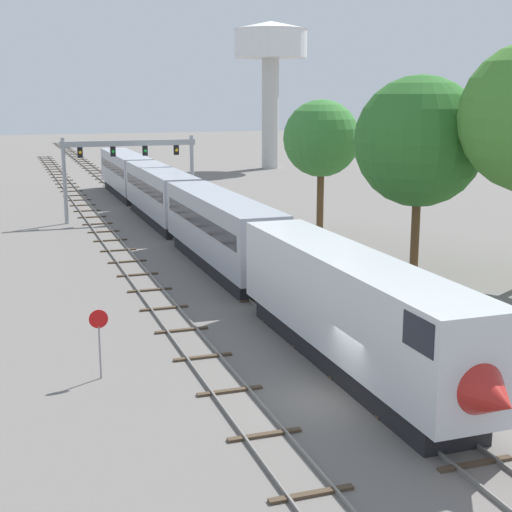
% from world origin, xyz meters
% --- Properties ---
extents(ground_plane, '(400.00, 400.00, 0.00)m').
position_xyz_m(ground_plane, '(0.00, 0.00, 0.00)').
color(ground_plane, slate).
extents(track_main, '(2.60, 200.00, 0.16)m').
position_xyz_m(track_main, '(2.00, 60.00, 0.07)').
color(track_main, slate).
rests_on(track_main, ground).
extents(track_near, '(2.60, 160.00, 0.16)m').
position_xyz_m(track_near, '(-3.50, 40.00, 0.07)').
color(track_near, slate).
rests_on(track_near, ground).
extents(passenger_train, '(3.04, 76.78, 4.80)m').
position_xyz_m(passenger_train, '(2.00, 31.87, 2.60)').
color(passenger_train, silver).
rests_on(passenger_train, ground).
extents(signal_gantry, '(12.10, 0.49, 7.56)m').
position_xyz_m(signal_gantry, '(-0.25, 43.36, 5.56)').
color(signal_gantry, '#999BA0').
rests_on(signal_gantry, ground).
extents(water_tower, '(11.16, 11.16, 21.97)m').
position_xyz_m(water_tower, '(28.46, 85.27, 17.68)').
color(water_tower, beige).
rests_on(water_tower, ground).
extents(stop_sign, '(0.76, 0.08, 2.88)m').
position_xyz_m(stop_sign, '(-8.00, 5.07, 1.87)').
color(stop_sign, gray).
rests_on(stop_sign, ground).
extents(trackside_tree_left, '(6.08, 6.08, 10.87)m').
position_xyz_m(trackside_tree_left, '(12.90, 30.75, 7.79)').
color(trackside_tree_left, brown).
rests_on(trackside_tree_left, ground).
extents(trackside_tree_mid, '(8.34, 8.34, 12.47)m').
position_xyz_m(trackside_tree_mid, '(14.08, 18.07, 8.28)').
color(trackside_tree_mid, brown).
rests_on(trackside_tree_mid, ground).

